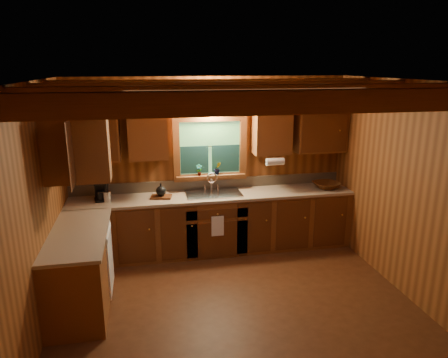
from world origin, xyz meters
TOP-DOWN VIEW (x-y plane):
  - room at (0.00, 0.00)m, footprint 4.20×4.20m
  - ceiling_beams at (0.00, 0.00)m, footprint 4.20×2.54m
  - base_cabinets at (-0.49, 1.28)m, footprint 4.20×2.22m
  - countertop at (-0.48, 1.29)m, footprint 4.20×2.24m
  - backsplash at (0.00, 1.89)m, footprint 4.20×0.02m
  - dishwasher_panel at (-1.47, 0.68)m, footprint 0.02×0.60m
  - upper_cabinets at (-0.56, 1.42)m, footprint 4.19×1.77m
  - window at (0.00, 1.87)m, footprint 1.12×0.08m
  - window_sill at (0.00, 1.82)m, footprint 1.06×0.14m
  - wall_sconce at (0.00, 1.75)m, footprint 0.45×0.21m
  - paper_towel_roll at (0.92, 1.53)m, footprint 0.27×0.11m
  - dish_towel at (0.00, 1.26)m, footprint 0.18×0.01m
  - sink at (0.00, 1.60)m, footprint 0.82×0.48m
  - coffee_maker at (-1.62, 1.64)m, footprint 0.16×0.21m
  - utensil_crock at (-1.53, 1.56)m, footprint 0.11×0.11m
  - cutting_board at (-0.77, 1.58)m, footprint 0.33×0.26m
  - teakettle at (-0.77, 1.58)m, footprint 0.15×0.15m
  - wicker_basket at (1.78, 1.55)m, footprint 0.45×0.45m
  - potted_plant_left at (-0.18, 1.80)m, footprint 0.10×0.07m
  - potted_plant_right at (0.10, 1.81)m, footprint 0.12×0.10m

SIDE VIEW (x-z plane):
  - base_cabinets at x=-0.49m, z-range 0.00..0.86m
  - dishwasher_panel at x=-1.47m, z-range 0.03..0.83m
  - dish_towel at x=0.00m, z-range 0.37..0.67m
  - sink at x=0.00m, z-range 0.64..1.07m
  - countertop at x=-0.48m, z-range 0.86..0.90m
  - cutting_board at x=-0.77m, z-range 0.90..0.93m
  - wicker_basket at x=1.78m, z-range 0.90..1.00m
  - backsplash at x=0.00m, z-range 0.90..1.06m
  - utensil_crock at x=-1.53m, z-range 0.82..1.14m
  - teakettle at x=-0.77m, z-range 0.91..1.09m
  - coffee_maker at x=-1.62m, z-range 0.90..1.19m
  - window_sill at x=0.00m, z-range 1.10..1.14m
  - potted_plant_left at x=-0.18m, z-range 1.14..1.32m
  - potted_plant_right at x=0.10m, z-range 1.14..1.34m
  - room at x=0.00m, z-range -0.80..3.40m
  - paper_towel_roll at x=0.92m, z-range 1.31..1.42m
  - window at x=0.00m, z-range 1.03..2.03m
  - upper_cabinets at x=-0.56m, z-range 1.45..2.23m
  - wall_sconce at x=0.00m, z-range 2.08..2.25m
  - ceiling_beams at x=0.00m, z-range 2.40..2.58m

